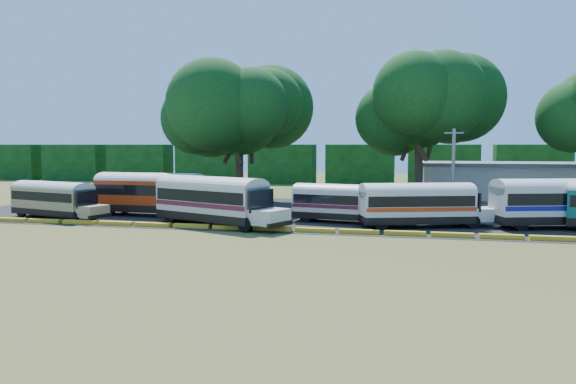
% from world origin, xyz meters
% --- Properties ---
extents(ground, '(160.00, 160.00, 0.00)m').
position_xyz_m(ground, '(0.00, 0.00, 0.00)').
color(ground, '#3E511B').
rests_on(ground, ground).
extents(asphalt_strip, '(64.00, 24.00, 0.02)m').
position_xyz_m(asphalt_strip, '(1.00, 12.00, 0.01)').
color(asphalt_strip, black).
rests_on(asphalt_strip, ground).
extents(curb, '(53.70, 0.45, 0.30)m').
position_xyz_m(curb, '(-0.00, 1.00, 0.15)').
color(curb, orange).
rests_on(curb, ground).
extents(terminal_building, '(19.00, 9.00, 4.00)m').
position_xyz_m(terminal_building, '(18.00, 30.00, 2.03)').
color(terminal_building, silver).
rests_on(terminal_building, ground).
extents(treeline_backdrop, '(130.00, 4.00, 6.00)m').
position_xyz_m(treeline_backdrop, '(0.00, 48.00, 3.00)').
color(treeline_backdrop, black).
rests_on(treeline_backdrop, ground).
extents(bus_beige, '(9.40, 4.65, 3.00)m').
position_xyz_m(bus_beige, '(-20.34, 3.48, 1.72)').
color(bus_beige, black).
rests_on(bus_beige, ground).
extents(bus_red, '(11.19, 3.42, 3.63)m').
position_xyz_m(bus_red, '(-13.37, 6.76, 2.08)').
color(bus_red, black).
rests_on(bus_red, ground).
extents(bus_cream_west, '(11.22, 6.86, 3.64)m').
position_xyz_m(bus_cream_west, '(-6.42, 2.65, 2.06)').
color(bus_cream_west, black).
rests_on(bus_cream_west, ground).
extents(bus_cream_east, '(9.28, 3.75, 2.97)m').
position_xyz_m(bus_cream_east, '(2.83, 6.19, 1.68)').
color(bus_cream_east, black).
rests_on(bus_cream_east, ground).
extents(bus_white_red, '(10.10, 5.40, 3.24)m').
position_xyz_m(bus_white_red, '(8.43, 4.97, 1.83)').
color(bus_white_red, black).
rests_on(bus_white_red, ground).
extents(bus_white_blue, '(11.15, 5.72, 3.57)m').
position_xyz_m(bus_white_blue, '(18.17, 6.79, 2.02)').
color(bus_white_blue, black).
rests_on(bus_white_blue, ground).
extents(tree_west, '(11.69, 11.69, 13.47)m').
position_xyz_m(tree_west, '(-9.26, 17.81, 9.15)').
color(tree_west, '#35261A').
rests_on(tree_west, ground).
extents(tree_center, '(11.44, 11.44, 14.01)m').
position_xyz_m(tree_center, '(8.38, 21.90, 9.78)').
color(tree_center, '#35261A').
rests_on(tree_center, ground).
extents(utility_pole, '(1.60, 0.30, 7.37)m').
position_xyz_m(utility_pole, '(11.32, 14.81, 3.79)').
color(utility_pole, gray).
rests_on(utility_pole, ground).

